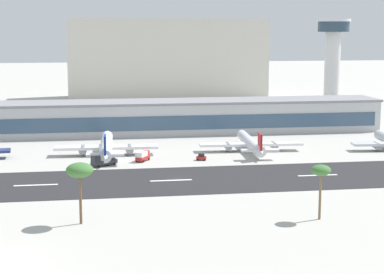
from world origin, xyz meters
The scene contains 15 objects.
ground_plane centered at (0.00, 0.00, 0.00)m, with size 1400.00×1400.00×0.00m, color #B2AFA8.
runway_strip centered at (0.00, -1.77, 0.04)m, with size 800.00×35.47×0.08m, color #262628.
runway_centreline_dash_3 centered at (-39.47, -1.77, 0.09)m, with size 12.00×1.20×0.01m, color white.
runway_centreline_dash_4 centered at (-1.85, -1.77, 0.09)m, with size 12.00×1.20×0.01m, color white.
runway_centreline_dash_5 centered at (41.74, -1.77, 0.09)m, with size 12.00×1.20×0.01m, color white.
terminal_building centered at (8.62, 86.52, 6.75)m, with size 177.17×22.54×13.49m.
control_tower centered at (89.08, 114.37, 29.67)m, with size 15.72×15.72×47.38m.
distant_hotel_block centered at (24.92, 233.43, 24.57)m, with size 122.60×37.01×49.14m, color beige.
airliner_navy_tail_gate_1 centered at (-18.95, 39.28, 3.11)m, with size 35.41×46.70×9.74m.
airliner_red_tail_gate_2 centered at (31.78, 39.41, 2.80)m, with size 36.80×42.14×8.79m.
service_box_truck_0 centered at (-7.48, 27.86, 1.79)m, with size 5.19×6.37×3.25m.
service_fuel_truck_1 centered at (-20.14, 22.19, 2.03)m, with size 8.54×6.82×3.95m.
service_baggage_tug_2 centered at (11.71, 26.31, 1.05)m, with size 3.55×2.71×2.20m.
palm_tree_1 centered at (-26.79, -40.98, 11.92)m, with size 5.99×5.99×13.78m.
palm_tree_2 centered at (26.59, -45.74, 10.97)m, with size 4.50×4.50×12.59m.
Camera 1 is at (-24.47, -185.49, 42.50)m, focal length 62.31 mm.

